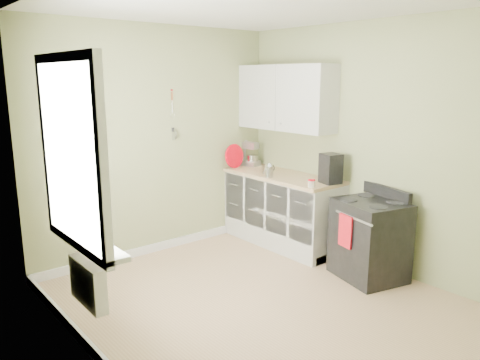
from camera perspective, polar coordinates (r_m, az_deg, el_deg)
floor at (r=4.64m, az=2.22°, el=-14.62°), size 3.20×3.60×0.02m
ceiling at (r=4.18m, az=2.55°, el=20.82°), size 3.20×3.60×0.02m
wall_back at (r=5.66m, az=-10.02°, el=4.63°), size 3.20×0.02×2.70m
wall_left at (r=3.36m, az=-18.47°, el=-1.09°), size 0.02×3.60×2.70m
wall_right at (r=5.40m, az=15.21°, el=4.02°), size 0.02×3.60×2.70m
base_cabinets at (r=5.99m, az=5.15°, el=-3.76°), size 0.60×1.60×0.87m
countertop at (r=5.87m, az=5.16°, el=0.49°), size 0.64×1.60×0.04m
upper_cabinets at (r=5.92m, az=5.60°, el=9.96°), size 0.35×1.40×0.80m
window at (r=3.61m, az=-20.04°, el=2.93°), size 0.06×1.14×1.44m
window_sill at (r=3.80m, az=-18.25°, el=-6.96°), size 0.18×1.14×0.04m
radiator at (r=3.86m, az=-18.05°, el=-11.87°), size 0.12×0.50×0.35m
wall_utensils at (r=5.71m, az=-8.20°, el=6.93°), size 0.02×0.14×0.58m
stove at (r=5.16m, az=15.53°, el=-6.95°), size 0.76×0.81×0.96m
stand_mixer at (r=6.43m, az=1.08°, el=3.15°), size 0.23×0.32×0.36m
kettle at (r=5.67m, az=3.58°, el=1.20°), size 0.17×0.10×0.17m
coffee_maker at (r=5.43m, az=10.98°, el=1.29°), size 0.24×0.26×0.34m
red_tray at (r=6.24m, az=-0.69°, el=2.94°), size 0.32×0.09×0.32m
jar at (r=5.22m, az=8.71°, el=-0.40°), size 0.08×0.08×0.09m
plant_a at (r=3.59m, az=-17.27°, el=-5.09°), size 0.19×0.19×0.30m
plant_b at (r=3.67m, az=-17.75°, el=-4.97°), size 0.16×0.18×0.28m
plant_c at (r=3.96m, az=-19.57°, el=-3.51°), size 0.24×0.24×0.32m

